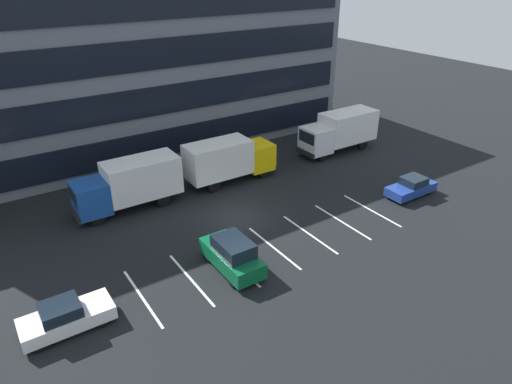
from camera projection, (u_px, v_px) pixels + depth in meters
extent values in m
plane|color=black|center=(236.00, 218.00, 31.37)|extent=(120.00, 120.00, 0.00)
cube|color=slate|center=(130.00, 65.00, 41.46)|extent=(37.05, 13.74, 14.40)
cube|color=black|center=(167.00, 142.00, 38.69)|extent=(35.57, 0.16, 2.30)
cube|color=black|center=(163.00, 100.00, 37.05)|extent=(35.57, 0.16, 2.30)
cube|color=black|center=(159.00, 54.00, 35.42)|extent=(35.57, 0.16, 2.30)
cube|color=black|center=(154.00, 3.00, 33.79)|extent=(35.57, 0.16, 2.30)
cube|color=silver|center=(142.00, 298.00, 23.99)|extent=(0.14, 5.40, 0.01)
cube|color=silver|center=(191.00, 279.00, 25.38)|extent=(0.14, 5.40, 0.01)
cube|color=silver|center=(234.00, 263.00, 26.76)|extent=(0.14, 5.40, 0.01)
cube|color=silver|center=(274.00, 248.00, 28.14)|extent=(0.14, 5.40, 0.01)
cube|color=silver|center=(309.00, 234.00, 29.52)|extent=(0.14, 5.40, 0.01)
cube|color=silver|center=(342.00, 222.00, 30.91)|extent=(0.14, 5.40, 0.01)
cube|color=silver|center=(371.00, 210.00, 32.29)|extent=(0.14, 5.40, 0.01)
cube|color=yellow|center=(257.00, 156.00, 37.16)|extent=(2.13, 2.32, 2.13)
cube|color=black|center=(268.00, 148.00, 37.49)|extent=(0.06, 1.95, 0.94)
cube|color=white|center=(218.00, 159.00, 35.15)|extent=(5.03, 2.42, 2.61)
cube|color=black|center=(268.00, 163.00, 38.13)|extent=(0.19, 2.32, 0.39)
cylinder|color=black|center=(251.00, 164.00, 38.39)|extent=(0.97, 0.29, 0.97)
cylinder|color=black|center=(264.00, 172.00, 36.91)|extent=(0.97, 0.29, 0.97)
cylinder|color=black|center=(201.00, 177.00, 36.12)|extent=(0.97, 0.29, 0.97)
cylinder|color=black|center=(214.00, 186.00, 34.64)|extent=(0.97, 0.29, 0.97)
cube|color=white|center=(316.00, 140.00, 40.21)|extent=(2.20, 2.40, 2.20)
cube|color=black|center=(307.00, 138.00, 39.48)|extent=(0.06, 2.02, 0.97)
cube|color=white|center=(348.00, 126.00, 41.79)|extent=(5.20, 2.50, 2.70)
cube|color=black|center=(305.00, 153.00, 40.07)|extent=(0.20, 2.40, 0.40)
cylinder|color=black|center=(323.00, 155.00, 39.95)|extent=(1.00, 0.30, 1.00)
cylinder|color=black|center=(308.00, 148.00, 41.47)|extent=(1.00, 0.30, 1.00)
cylinder|color=black|center=(362.00, 144.00, 42.29)|extent=(1.00, 0.30, 1.00)
cylinder|color=black|center=(347.00, 138.00, 43.81)|extent=(1.00, 0.30, 1.00)
cube|color=#194799|center=(91.00, 198.00, 30.59)|extent=(2.16, 2.36, 2.16)
cube|color=black|center=(73.00, 196.00, 29.87)|extent=(0.06, 1.98, 0.95)
cube|color=white|center=(142.00, 178.00, 32.14)|extent=(5.11, 2.46, 2.65)
cube|color=black|center=(76.00, 215.00, 30.45)|extent=(0.20, 2.36, 0.39)
cylinder|color=black|center=(98.00, 218.00, 30.33)|extent=(0.98, 0.29, 0.98)
cylinder|color=black|center=(89.00, 206.00, 31.83)|extent=(0.98, 0.29, 0.98)
cylinder|color=black|center=(164.00, 200.00, 32.63)|extent=(0.98, 0.29, 0.98)
cylinder|color=black|center=(152.00, 189.00, 34.13)|extent=(0.98, 0.29, 0.98)
cube|color=#0C5933|center=(232.00, 258.00, 25.97)|extent=(1.86, 4.39, 0.91)
cube|color=black|center=(233.00, 247.00, 25.42)|extent=(1.64, 2.41, 0.81)
cylinder|color=black|center=(207.00, 256.00, 26.79)|extent=(0.21, 0.65, 0.65)
cylinder|color=black|center=(231.00, 247.00, 27.59)|extent=(0.21, 0.65, 0.65)
cylinder|color=black|center=(232.00, 281.00, 24.70)|extent=(0.21, 0.65, 0.65)
cylinder|color=black|center=(258.00, 271.00, 25.51)|extent=(0.21, 0.65, 0.65)
cube|color=navy|center=(411.00, 189.00, 34.09)|extent=(3.96, 1.66, 0.64)
cube|color=black|center=(414.00, 181.00, 33.91)|extent=(1.66, 1.46, 0.55)
cylinder|color=black|center=(406.00, 200.00, 33.05)|extent=(0.55, 0.20, 0.55)
cylinder|color=black|center=(391.00, 193.00, 34.12)|extent=(0.55, 0.20, 0.55)
cylinder|color=black|center=(429.00, 191.00, 34.30)|extent=(0.55, 0.20, 0.55)
cylinder|color=black|center=(414.00, 184.00, 35.37)|extent=(0.55, 0.20, 0.55)
cube|color=white|center=(67.00, 319.00, 21.78)|extent=(4.23, 1.77, 0.69)
cube|color=black|center=(60.00, 310.00, 21.38)|extent=(1.77, 1.56, 0.59)
cylinder|color=black|center=(92.00, 304.00, 23.14)|extent=(0.59, 0.22, 0.59)
cylinder|color=black|center=(102.00, 322.00, 22.00)|extent=(0.59, 0.22, 0.59)
cylinder|color=black|center=(35.00, 325.00, 21.81)|extent=(0.59, 0.22, 0.59)
cylinder|color=black|center=(42.00, 345.00, 20.67)|extent=(0.59, 0.22, 0.59)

